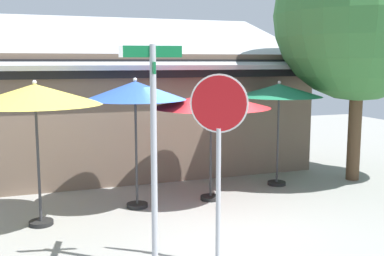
{
  "coord_description": "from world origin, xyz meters",
  "views": [
    {
      "loc": [
        -3.38,
        -7.97,
        3.0
      ],
      "look_at": [
        -0.13,
        1.2,
        1.6
      ],
      "focal_mm": 43.36,
      "sensor_mm": 36.0,
      "label": 1
    }
  ],
  "objects_px": {
    "street_sign_post": "(153,136)",
    "shade_tree": "(369,18)",
    "patio_umbrella_mustard_left": "(35,95)",
    "patio_umbrella_royal_blue_center": "(135,92)",
    "stop_sign": "(219,131)",
    "patio_umbrella_forest_green_far_right": "(279,91)",
    "patio_umbrella_crimson_right": "(211,101)"
  },
  "relations": [
    {
      "from": "street_sign_post",
      "to": "shade_tree",
      "type": "distance_m",
      "value": 7.37
    },
    {
      "from": "patio_umbrella_mustard_left",
      "to": "shade_tree",
      "type": "height_order",
      "value": "shade_tree"
    },
    {
      "from": "patio_umbrella_royal_blue_center",
      "to": "shade_tree",
      "type": "distance_m",
      "value": 6.14
    },
    {
      "from": "stop_sign",
      "to": "patio_umbrella_forest_green_far_right",
      "type": "xyz_separation_m",
      "value": [
        3.09,
        3.65,
        0.29
      ]
    },
    {
      "from": "patio_umbrella_mustard_left",
      "to": "street_sign_post",
      "type": "bearing_deg",
      "value": -57.97
    },
    {
      "from": "patio_umbrella_crimson_right",
      "to": "stop_sign",
      "type": "bearing_deg",
      "value": -109.89
    },
    {
      "from": "street_sign_post",
      "to": "patio_umbrella_forest_green_far_right",
      "type": "bearing_deg",
      "value": 40.78
    },
    {
      "from": "patio_umbrella_mustard_left",
      "to": "shade_tree",
      "type": "bearing_deg",
      "value": 5.55
    },
    {
      "from": "patio_umbrella_royal_blue_center",
      "to": "patio_umbrella_forest_green_far_right",
      "type": "distance_m",
      "value": 3.67
    },
    {
      "from": "patio_umbrella_forest_green_far_right",
      "to": "patio_umbrella_crimson_right",
      "type": "bearing_deg",
      "value": -163.28
    },
    {
      "from": "patio_umbrella_mustard_left",
      "to": "shade_tree",
      "type": "xyz_separation_m",
      "value": [
        7.82,
        0.76,
        1.65
      ]
    },
    {
      "from": "patio_umbrella_royal_blue_center",
      "to": "patio_umbrella_mustard_left",
      "type": "bearing_deg",
      "value": -167.03
    },
    {
      "from": "shade_tree",
      "to": "street_sign_post",
      "type": "bearing_deg",
      "value": -153.11
    },
    {
      "from": "stop_sign",
      "to": "patio_umbrella_mustard_left",
      "type": "height_order",
      "value": "stop_sign"
    },
    {
      "from": "patio_umbrella_forest_green_far_right",
      "to": "shade_tree",
      "type": "distance_m",
      "value": 2.9
    },
    {
      "from": "street_sign_post",
      "to": "patio_umbrella_crimson_right",
      "type": "height_order",
      "value": "street_sign_post"
    },
    {
      "from": "stop_sign",
      "to": "patio_umbrella_forest_green_far_right",
      "type": "height_order",
      "value": "stop_sign"
    },
    {
      "from": "stop_sign",
      "to": "patio_umbrella_crimson_right",
      "type": "bearing_deg",
      "value": 70.11
    },
    {
      "from": "stop_sign",
      "to": "patio_umbrella_royal_blue_center",
      "type": "xyz_separation_m",
      "value": [
        -0.53,
        3.06,
        0.39
      ]
    },
    {
      "from": "stop_sign",
      "to": "patio_umbrella_forest_green_far_right",
      "type": "bearing_deg",
      "value": 49.72
    },
    {
      "from": "street_sign_post",
      "to": "patio_umbrella_crimson_right",
      "type": "xyz_separation_m",
      "value": [
        2.03,
        2.86,
        0.22
      ]
    },
    {
      "from": "stop_sign",
      "to": "patio_umbrella_mustard_left",
      "type": "xyz_separation_m",
      "value": [
        -2.44,
        2.62,
        0.4
      ]
    },
    {
      "from": "patio_umbrella_mustard_left",
      "to": "patio_umbrella_forest_green_far_right",
      "type": "distance_m",
      "value": 5.63
    },
    {
      "from": "stop_sign",
      "to": "patio_umbrella_forest_green_far_right",
      "type": "distance_m",
      "value": 4.79
    },
    {
      "from": "street_sign_post",
      "to": "shade_tree",
      "type": "relative_size",
      "value": 0.52
    },
    {
      "from": "street_sign_post",
      "to": "shade_tree",
      "type": "xyz_separation_m",
      "value": [
        6.3,
        3.2,
        2.1
      ]
    },
    {
      "from": "patio_umbrella_royal_blue_center",
      "to": "patio_umbrella_forest_green_far_right",
      "type": "bearing_deg",
      "value": 9.18
    },
    {
      "from": "stop_sign",
      "to": "patio_umbrella_mustard_left",
      "type": "distance_m",
      "value": 3.61
    },
    {
      "from": "patio_umbrella_royal_blue_center",
      "to": "stop_sign",
      "type": "bearing_deg",
      "value": -80.17
    },
    {
      "from": "patio_umbrella_royal_blue_center",
      "to": "patio_umbrella_forest_green_far_right",
      "type": "relative_size",
      "value": 1.05
    },
    {
      "from": "street_sign_post",
      "to": "shade_tree",
      "type": "height_order",
      "value": "shade_tree"
    },
    {
      "from": "street_sign_post",
      "to": "patio_umbrella_mustard_left",
      "type": "relative_size",
      "value": 1.21
    }
  ]
}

